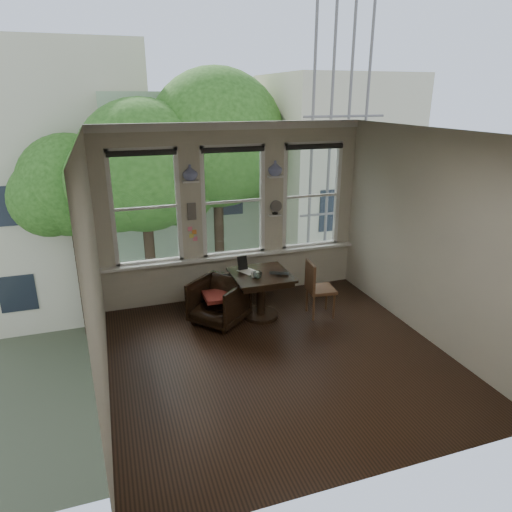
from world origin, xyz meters
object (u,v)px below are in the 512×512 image
object	(u,v)px
table	(261,296)
side_chair_right	(321,289)
armchair_left	(219,302)
laptop	(279,275)
mug	(254,274)

from	to	relation	value
table	side_chair_right	distance (m)	0.98
armchair_left	laptop	xyz separation A→B (m)	(0.93, -0.19, 0.41)
mug	armchair_left	bearing A→B (deg)	165.60
laptop	mug	world-z (taller)	mug
table	armchair_left	xyz separation A→B (m)	(-0.68, 0.04, -0.02)
table	armchair_left	size ratio (longest dim) A/B	1.16
side_chair_right	mug	xyz separation A→B (m)	(-1.10, 0.14, 0.34)
armchair_left	side_chair_right	xyz separation A→B (m)	(1.63, -0.27, 0.11)
side_chair_right	laptop	size ratio (longest dim) A/B	3.03
laptop	side_chair_right	bearing A→B (deg)	18.81
table	mug	distance (m)	0.46
armchair_left	table	bearing A→B (deg)	45.67
armchair_left	laptop	world-z (taller)	laptop
table	side_chair_right	bearing A→B (deg)	-14.20
armchair_left	mug	size ratio (longest dim) A/B	7.88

